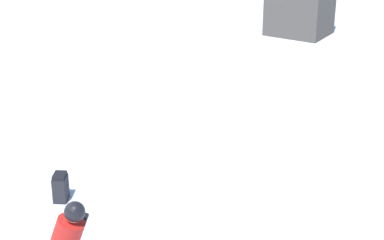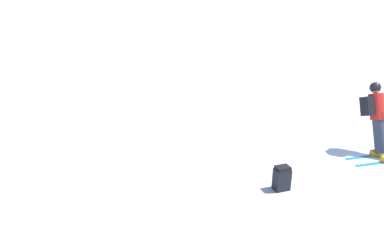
{
  "view_description": "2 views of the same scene",
  "coord_description": "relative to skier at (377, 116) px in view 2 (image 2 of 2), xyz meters",
  "views": [
    {
      "loc": [
        6.53,
        -4.51,
        5.39
      ],
      "look_at": [
        1.47,
        3.39,
        1.55
      ],
      "focal_mm": 60.0,
      "sensor_mm": 36.0,
      "label": 1
    },
    {
      "loc": [
        -7.17,
        2.91,
        3.77
      ],
      "look_at": [
        0.8,
        4.37,
        0.86
      ],
      "focal_mm": 35.0,
      "sensor_mm": 36.0,
      "label": 2
    }
  ],
  "objects": [
    {
      "name": "spare_backpack",
      "position": [
        -2.13,
        2.18,
        -0.69
      ],
      "size": [
        0.34,
        0.37,
        0.5
      ],
      "rotation": [
        0.0,
        0.0,
        5.22
      ],
      "color": "black",
      "rests_on": "ground"
    },
    {
      "name": "skier",
      "position": [
        0.0,
        0.0,
        0.0
      ],
      "size": [
        1.38,
        1.69,
        1.72
      ],
      "rotation": [
        0.0,
        0.0,
        0.44
      ],
      "color": "#1E7AC6",
      "rests_on": "ground"
    }
  ]
}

